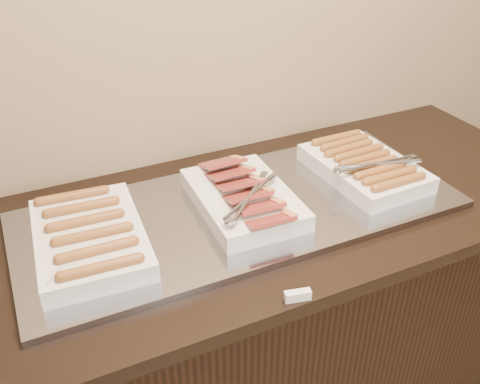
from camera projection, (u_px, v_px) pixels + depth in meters
name	position (u px, v px, depth m)	size (l,w,h in m)	color
counter	(236.00, 331.00, 1.70)	(2.06, 0.76, 0.90)	black
warming_tray	(242.00, 210.00, 1.46)	(1.20, 0.50, 0.02)	#9699A4
dish_left	(90.00, 237.00, 1.30)	(0.28, 0.40, 0.07)	silver
dish_center	(244.00, 198.00, 1.44)	(0.26, 0.38, 0.09)	silver
dish_right	(365.00, 166.00, 1.59)	(0.27, 0.37, 0.08)	silver
label_holder	(298.00, 296.00, 1.17)	(0.06, 0.02, 0.02)	silver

